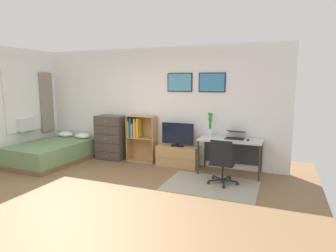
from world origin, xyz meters
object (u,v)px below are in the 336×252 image
dresser (111,137)px  laptop (235,135)px  television (177,135)px  bookshelf (139,135)px  desk (231,144)px  bamboo_vase (210,124)px  office_chair (222,161)px  tv_stand (178,156)px  computer_mouse (248,140)px  bed (54,152)px

dresser → laptop: bearing=0.4°
television → bookshelf: bearing=175.7°
dresser → desk: size_ratio=0.85×
bamboo_vase → bookshelf: bearing=-179.6°
desk → bamboo_vase: bamboo_vase is taller
office_chair → laptop: (0.10, 0.84, 0.35)m
tv_stand → desk: (1.20, -0.04, 0.38)m
laptop → office_chair: bearing=-93.3°
computer_mouse → television: bearing=175.8°
computer_mouse → bamboo_vase: (-0.83, 0.20, 0.25)m
dresser → television: bearing=-0.2°
bookshelf → desk: size_ratio=0.87×
laptop → television: bearing=-175.1°
dresser → bamboo_vase: (2.49, 0.08, 0.47)m
bookshelf → computer_mouse: bearing=-4.2°
desk → bamboo_vase: size_ratio=2.46×
computer_mouse → bamboo_vase: 0.89m
tv_stand → dresser: bearing=-179.5°
dresser → television: size_ratio=1.45×
desk → bookshelf: bearing=177.7°
dresser → tv_stand: (1.76, 0.01, -0.31)m
bookshelf → television: (1.01, -0.08, 0.08)m
television → computer_mouse: bearing=-4.2°
television → bamboo_vase: 0.78m
bookshelf → dresser: bearing=-174.8°
television → laptop: size_ratio=1.76×
bamboo_vase → laptop: bearing=-6.1°
television → desk: 1.21m
laptop → desk: bearing=-147.5°
office_chair → computer_mouse: office_chair is taller
television → desk: size_ratio=0.59×
dresser → tv_stand: dresser is taller
dresser → bed: bearing=-145.9°
bed → bamboo_vase: bearing=15.1°
bed → laptop: bearing=12.6°
tv_stand → office_chair: (1.17, -0.83, 0.22)m
television → computer_mouse: size_ratio=7.20×
tv_stand → office_chair: size_ratio=1.10×
bamboo_vase → dresser: bearing=-178.2°
tv_stand → laptop: laptop is taller
tv_stand → computer_mouse: computer_mouse is taller
bamboo_vase → television: bearing=-173.1°
desk → office_chair: office_chair is taller
bed → office_chair: office_chair is taller
bookshelf → computer_mouse: 2.57m
desk → dresser: bearing=179.6°
tv_stand → bed: bearing=-164.9°
television → desk: bearing=-0.7°
bed → computer_mouse: bearing=10.2°
office_chair → computer_mouse: bearing=63.6°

